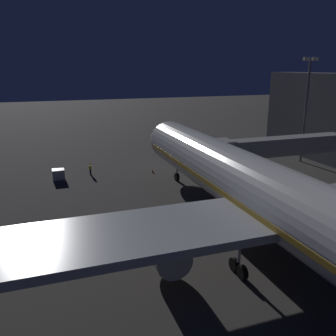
{
  "coord_description": "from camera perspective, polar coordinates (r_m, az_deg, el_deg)",
  "views": [
    {
      "loc": [
        18.42,
        32.74,
        16.74
      ],
      "look_at": [
        3.0,
        -11.39,
        3.5
      ],
      "focal_mm": 38.32,
      "sensor_mm": 36.0,
      "label": 1
    }
  ],
  "objects": [
    {
      "name": "ground_plane",
      "position": [
        41.13,
        9.32,
        -8.43
      ],
      "size": [
        320.0,
        320.0,
        0.0
      ],
      "primitive_type": "plane",
      "color": "#383533"
    },
    {
      "name": "airliner_at_gate",
      "position": [
        33.04,
        16.12,
        -4.78
      ],
      "size": [
        52.66,
        60.69,
        18.99
      ],
      "color": "silver",
      "rests_on": "ground_plane"
    },
    {
      "name": "jet_bridge",
      "position": [
        53.49,
        15.67,
        3.2
      ],
      "size": [
        21.95,
        3.4,
        7.13
      ],
      "color": "#9E9E99",
      "rests_on": "ground_plane"
    },
    {
      "name": "apron_floodlight_mast",
      "position": [
        68.37,
        21.13,
        9.63
      ],
      "size": [
        2.9,
        0.5,
        18.33
      ],
      "color": "#59595E",
      "rests_on": "ground_plane"
    },
    {
      "name": "baggage_container_mid_row",
      "position": [
        57.61,
        -17.03,
        -0.97
      ],
      "size": [
        1.8,
        1.59,
        1.59
      ],
      "primitive_type": "cube",
      "color": "#B7BABF",
      "rests_on": "ground_plane"
    },
    {
      "name": "ground_crew_marshaller_fwd",
      "position": [
        58.8,
        -12.26,
        -0.1
      ],
      "size": [
        0.4,
        0.4,
        1.78
      ],
      "color": "black",
      "rests_on": "ground_plane"
    },
    {
      "name": "traffic_cone_nose_port",
      "position": [
        60.22,
        1.53,
        -0.06
      ],
      "size": [
        0.36,
        0.36,
        0.55
      ],
      "primitive_type": "cone",
      "color": "orange",
      "rests_on": "ground_plane"
    },
    {
      "name": "traffic_cone_nose_starboard",
      "position": [
        58.86,
        -2.48,
        -0.45
      ],
      "size": [
        0.36,
        0.36,
        0.55
      ],
      "primitive_type": "cone",
      "color": "orange",
      "rests_on": "ground_plane"
    }
  ]
}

